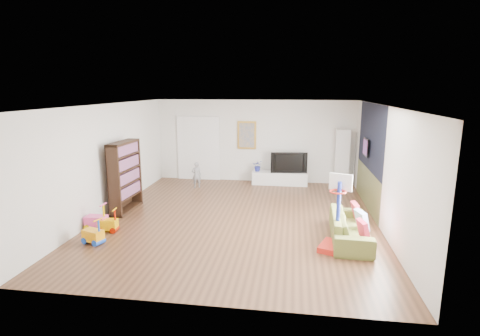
# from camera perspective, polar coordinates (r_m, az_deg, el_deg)

# --- Properties ---
(floor) EXTENTS (6.50, 7.50, 0.00)m
(floor) POSITION_cam_1_polar(r_m,az_deg,el_deg) (9.11, -0.36, -7.61)
(floor) COLOR brown
(floor) RESTS_ON ground
(ceiling) EXTENTS (6.50, 7.50, 0.00)m
(ceiling) POSITION_cam_1_polar(r_m,az_deg,el_deg) (8.59, -0.39, 9.60)
(ceiling) COLOR white
(ceiling) RESTS_ON ground
(wall_back) EXTENTS (6.50, 0.00, 2.70)m
(wall_back) POSITION_cam_1_polar(r_m,az_deg,el_deg) (12.42, 2.21, 4.11)
(wall_back) COLOR silver
(wall_back) RESTS_ON ground
(wall_front) EXTENTS (6.50, 0.00, 2.70)m
(wall_front) POSITION_cam_1_polar(r_m,az_deg,el_deg) (5.20, -6.60, -7.35)
(wall_front) COLOR white
(wall_front) RESTS_ON ground
(wall_left) EXTENTS (0.00, 7.50, 2.70)m
(wall_left) POSITION_cam_1_polar(r_m,az_deg,el_deg) (9.77, -19.58, 1.23)
(wall_left) COLOR white
(wall_left) RESTS_ON ground
(wall_right) EXTENTS (0.00, 7.50, 2.70)m
(wall_right) POSITION_cam_1_polar(r_m,az_deg,el_deg) (8.88, 20.85, 0.10)
(wall_right) COLOR silver
(wall_right) RESTS_ON ground
(navy_accent) EXTENTS (0.01, 3.20, 1.70)m
(navy_accent) POSITION_cam_1_polar(r_m,az_deg,el_deg) (10.15, 19.31, 4.49)
(navy_accent) COLOR black
(navy_accent) RESTS_ON wall_right
(olive_wainscot) EXTENTS (0.01, 3.20, 1.00)m
(olive_wainscot) POSITION_cam_1_polar(r_m,az_deg,el_deg) (10.40, 18.79, -2.89)
(olive_wainscot) COLOR brown
(olive_wainscot) RESTS_ON wall_right
(doorway) EXTENTS (1.45, 0.06, 2.10)m
(doorway) POSITION_cam_1_polar(r_m,az_deg,el_deg) (12.76, -6.34, 2.90)
(doorway) COLOR white
(doorway) RESTS_ON ground
(painting_back) EXTENTS (0.62, 0.06, 0.92)m
(painting_back) POSITION_cam_1_polar(r_m,az_deg,el_deg) (12.38, 1.05, 5.03)
(painting_back) COLOR gold
(painting_back) RESTS_ON wall_back
(artwork_right) EXTENTS (0.04, 0.56, 0.46)m
(artwork_right) POSITION_cam_1_polar(r_m,az_deg,el_deg) (10.37, 18.63, 3.01)
(artwork_right) COLOR #7F3F8C
(artwork_right) RESTS_ON wall_right
(media_console) EXTENTS (1.77, 0.45, 0.41)m
(media_console) POSITION_cam_1_polar(r_m,az_deg,el_deg) (12.20, 6.07, -1.56)
(media_console) COLOR silver
(media_console) RESTS_ON ground
(tall_cabinet) EXTENTS (0.44, 0.44, 1.82)m
(tall_cabinet) POSITION_cam_1_polar(r_m,az_deg,el_deg) (12.25, 15.26, 1.50)
(tall_cabinet) COLOR silver
(tall_cabinet) RESTS_ON ground
(bookshelf) EXTENTS (0.36, 1.23, 1.78)m
(bookshelf) POSITION_cam_1_polar(r_m,az_deg,el_deg) (9.87, -17.11, -1.24)
(bookshelf) COLOR black
(bookshelf) RESTS_ON ground
(sofa) EXTENTS (0.83, 1.94, 0.56)m
(sofa) POSITION_cam_1_polar(r_m,az_deg,el_deg) (8.08, 16.44, -8.65)
(sofa) COLOR olive
(sofa) RESTS_ON ground
(basketball_hoop) EXTENTS (0.70, 0.76, 1.48)m
(basketball_hoop) POSITION_cam_1_polar(r_m,az_deg,el_deg) (7.38, 14.40, -6.74)
(basketball_hoop) COLOR red
(basketball_hoop) RESTS_ON ground
(ride_on_yellow) EXTENTS (0.41, 0.27, 0.52)m
(ride_on_yellow) POSITION_cam_1_polar(r_m,az_deg,el_deg) (8.69, -19.51, -7.53)
(ride_on_yellow) COLOR #F4AF02
(ride_on_yellow) RESTS_ON ground
(ride_on_orange) EXTENTS (0.46, 0.36, 0.54)m
(ride_on_orange) POSITION_cam_1_polar(r_m,az_deg,el_deg) (8.15, -21.52, -8.89)
(ride_on_orange) COLOR orange
(ride_on_orange) RESTS_ON ground
(ride_on_pink) EXTENTS (0.46, 0.29, 0.60)m
(ride_on_pink) POSITION_cam_1_polar(r_m,az_deg,el_deg) (8.87, -21.10, -6.96)
(ride_on_pink) COLOR #FA479B
(ride_on_pink) RESTS_ON ground
(child) EXTENTS (0.35, 0.30, 0.82)m
(child) POSITION_cam_1_polar(r_m,az_deg,el_deg) (11.75, -6.65, -1.08)
(child) COLOR gray
(child) RESTS_ON ground
(tv) EXTENTS (1.17, 0.28, 0.67)m
(tv) POSITION_cam_1_polar(r_m,az_deg,el_deg) (12.10, 7.42, 0.91)
(tv) COLOR black
(tv) RESTS_ON media_console
(vase_plant) EXTENTS (0.33, 0.29, 0.36)m
(vase_plant) POSITION_cam_1_polar(r_m,az_deg,el_deg) (12.19, 2.74, 0.35)
(vase_plant) COLOR navy
(vase_plant) RESTS_ON media_console
(pillow_left) EXTENTS (0.17, 0.36, 0.35)m
(pillow_left) POSITION_cam_1_polar(r_m,az_deg,el_deg) (7.58, 18.25, -8.86)
(pillow_left) COLOR #CC2642
(pillow_left) RESTS_ON sofa
(pillow_center) EXTENTS (0.21, 0.40, 0.39)m
(pillow_center) POSITION_cam_1_polar(r_m,az_deg,el_deg) (8.09, 18.06, -7.53)
(pillow_center) COLOR white
(pillow_center) RESTS_ON sofa
(pillow_right) EXTENTS (0.14, 0.38, 0.38)m
(pillow_right) POSITION_cam_1_polar(r_m,az_deg,el_deg) (8.61, 17.28, -6.30)
(pillow_right) COLOR #C12E40
(pillow_right) RESTS_ON sofa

